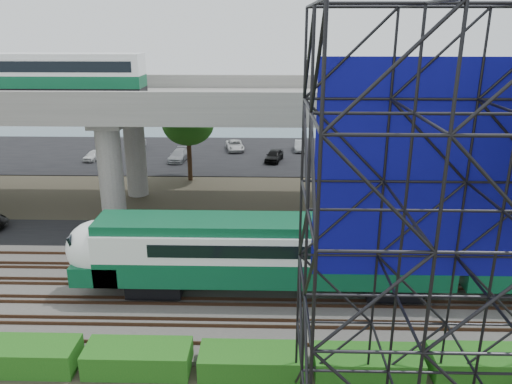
{
  "coord_description": "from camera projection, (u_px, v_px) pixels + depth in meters",
  "views": [
    {
      "loc": [
        1.64,
        -22.53,
        14.45
      ],
      "look_at": [
        0.9,
        6.0,
        4.85
      ],
      "focal_mm": 35.0,
      "sensor_mm": 36.0,
      "label": 1
    }
  ],
  "objects": [
    {
      "name": "ground",
      "position": [
        236.0,
        316.0,
        26.0
      ],
      "size": [
        140.0,
        140.0,
        0.0
      ],
      "primitive_type": "plane",
      "color": "#474233",
      "rests_on": "ground"
    },
    {
      "name": "ballast_bed",
      "position": [
        238.0,
        295.0,
        27.86
      ],
      "size": [
        90.0,
        12.0,
        0.2
      ],
      "primitive_type": "cube",
      "color": "slate",
      "rests_on": "ground"
    },
    {
      "name": "service_road",
      "position": [
        245.0,
        235.0,
        35.93
      ],
      "size": [
        90.0,
        5.0,
        0.08
      ],
      "primitive_type": "cube",
      "color": "black",
      "rests_on": "ground"
    },
    {
      "name": "parking_lot",
      "position": [
        255.0,
        155.0,
        58.2
      ],
      "size": [
        90.0,
        18.0,
        0.08
      ],
      "primitive_type": "cube",
      "color": "black",
      "rests_on": "ground"
    },
    {
      "name": "harbor_water",
      "position": [
        258.0,
        121.0,
        79.05
      ],
      "size": [
        140.0,
        40.0,
        0.03
      ],
      "primitive_type": "cube",
      "color": "#415D6B",
      "rests_on": "ground"
    },
    {
      "name": "rail_tracks",
      "position": [
        238.0,
        292.0,
        27.8
      ],
      "size": [
        90.0,
        9.52,
        0.16
      ],
      "color": "#472D1E",
      "rests_on": "ballast_bed"
    },
    {
      "name": "commuter_train",
      "position": [
        313.0,
        251.0,
        26.87
      ],
      "size": [
        29.3,
        3.06,
        4.3
      ],
      "color": "black",
      "rests_on": "rail_tracks"
    },
    {
      "name": "overpass",
      "position": [
        235.0,
        110.0,
        38.56
      ],
      "size": [
        80.0,
        12.0,
        12.4
      ],
      "color": "#9E9B93",
      "rests_on": "ground"
    },
    {
      "name": "scaffold_tower",
      "position": [
        448.0,
        255.0,
        15.87
      ],
      "size": [
        9.36,
        6.36,
        15.0
      ],
      "color": "black",
      "rests_on": "ground"
    },
    {
      "name": "hedge_strip",
      "position": [
        252.0,
        360.0,
        21.72
      ],
      "size": [
        34.6,
        1.8,
        1.2
      ],
      "color": "#165914",
      "rests_on": "ground"
    },
    {
      "name": "trees",
      "position": [
        189.0,
        142.0,
        39.65
      ],
      "size": [
        40.94,
        16.94,
        7.69
      ],
      "color": "#382314",
      "rests_on": "ground"
    },
    {
      "name": "parked_cars",
      "position": [
        274.0,
        150.0,
        57.59
      ],
      "size": [
        36.61,
        9.75,
        1.32
      ],
      "color": "silver",
      "rests_on": "parking_lot"
    }
  ]
}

